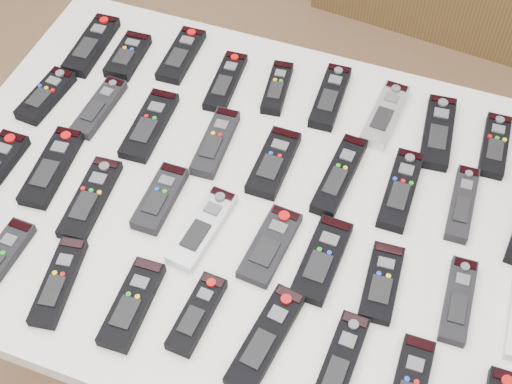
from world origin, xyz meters
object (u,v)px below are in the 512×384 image
(remote_35, at_px, (339,365))
(remote_12, at_px, (150,125))
(remote_33, at_px, (197,314))
(remote_34, at_px, (266,338))
(remote_1, at_px, (128,56))
(remote_14, at_px, (274,162))
(remote_16, at_px, (401,190))
(remote_21, at_px, (90,199))
(remote_6, at_px, (385,115))
(remote_11, at_px, (99,107))
(remote_26, at_px, (382,282))
(remote_31, at_px, (59,282))
(remote_2, at_px, (181,55))
(remote_32, at_px, (132,304))
(remote_23, at_px, (203,228))
(remote_13, at_px, (215,142))
(table, at_px, (256,216))
(remote_17, at_px, (462,204))
(remote_25, at_px, (322,259))
(remote_22, at_px, (160,198))
(remote_5, at_px, (330,97))
(remote_8, at_px, (495,146))
(remote_4, at_px, (277,88))
(remote_3, at_px, (226,82))
(remote_0, at_px, (92,45))
(remote_20, at_px, (52,167))
(remote_27, at_px, (458,300))
(remote_24, at_px, (270,245))
(remote_15, at_px, (339,175))

(remote_35, bearing_deg, remote_12, 146.57)
(remote_33, bearing_deg, remote_34, 2.73)
(remote_1, xyz_separation_m, remote_34, (0.52, -0.54, -0.00))
(remote_14, xyz_separation_m, remote_16, (0.25, 0.02, 0.00))
(remote_21, bearing_deg, remote_12, 78.93)
(remote_6, relative_size, remote_11, 1.08)
(remote_26, xyz_separation_m, remote_31, (-0.53, -0.19, 0.00))
(remote_2, xyz_separation_m, remote_32, (0.18, -0.60, 0.00))
(remote_32, bearing_deg, remote_12, 109.25)
(remote_11, distance_m, remote_23, 0.38)
(remote_14, distance_m, remote_35, 0.43)
(remote_21, bearing_deg, remote_13, 46.62)
(table, bearing_deg, remote_17, 17.23)
(remote_1, xyz_separation_m, remote_25, (0.56, -0.36, -0.00))
(remote_16, xyz_separation_m, remote_34, (-0.14, -0.38, -0.00))
(remote_22, bearing_deg, remote_5, 58.22)
(remote_25, bearing_deg, remote_8, 58.93)
(remote_16, relative_size, remote_26, 1.22)
(remote_2, height_order, remote_4, remote_4)
(remote_33, bearing_deg, remote_3, 110.15)
(remote_3, distance_m, remote_17, 0.56)
(remote_33, bearing_deg, remote_12, 129.02)
(remote_0, bearing_deg, remote_6, -1.25)
(table, height_order, remote_1, remote_1)
(remote_20, xyz_separation_m, remote_33, (0.39, -0.20, 0.00))
(remote_27, distance_m, remote_35, 0.24)
(table, xyz_separation_m, remote_17, (0.37, 0.12, 0.07))
(remote_22, bearing_deg, remote_11, 141.52)
(remote_4, bearing_deg, remote_26, -57.24)
(remote_2, height_order, remote_5, remote_5)
(remote_3, bearing_deg, table, -61.75)
(remote_3, bearing_deg, remote_33, -77.22)
(remote_1, relative_size, remote_24, 0.84)
(remote_32, bearing_deg, remote_26, 23.80)
(remote_32, bearing_deg, remote_23, 72.55)
(remote_5, relative_size, remote_24, 1.09)
(remote_6, xyz_separation_m, remote_12, (-0.45, -0.19, -0.00))
(remote_22, bearing_deg, remote_16, 22.36)
(remote_1, bearing_deg, remote_17, -13.68)
(remote_0, height_order, remote_14, remote_0)
(remote_12, height_order, remote_15, remote_15)
(remote_15, relative_size, remote_26, 1.28)
(remote_34, distance_m, remote_35, 0.13)
(remote_1, bearing_deg, remote_35, -42.62)
(remote_8, bearing_deg, remote_21, -152.49)
(remote_26, bearing_deg, table, 155.52)
(remote_4, relative_size, remote_20, 0.76)
(remote_8, distance_m, remote_24, 0.51)
(remote_24, bearing_deg, remote_34, -67.98)
(remote_1, bearing_deg, remote_24, -40.65)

